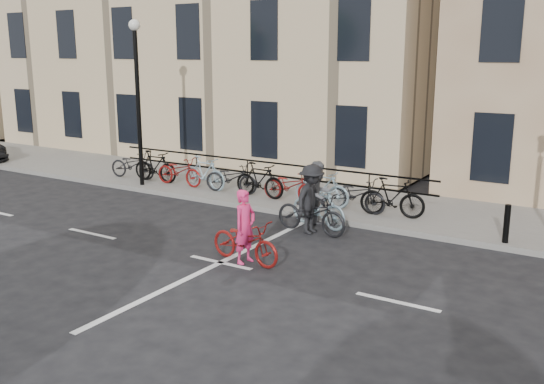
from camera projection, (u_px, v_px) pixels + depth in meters
The scene contains 10 objects.
ground at pixel (221, 263), 13.07m from camera, with size 120.00×120.00×0.00m, color black.
sidewalk at pixel (232, 187), 20.07m from camera, with size 46.00×4.00×0.15m, color slate.
building_west at pixel (231, 35), 27.28m from camera, with size 20.00×10.00×10.00m, color tan.
building_far at pixel (0, 48), 36.16m from camera, with size 12.00×10.00×9.00m, color tan.
lamp_post at pixel (137, 82), 19.26m from camera, with size 0.36×0.36×5.28m.
bollard_east at pixel (507, 224), 13.86m from camera, with size 0.14×0.14×0.90m, color black.
parked_bikes at pixel (245, 179), 18.54m from camera, with size 11.45×1.23×1.05m.
cyclist_pink at pixel (245, 238), 12.98m from camera, with size 1.86×0.84×1.60m.
cyclist_grey at pixel (318, 201), 15.58m from camera, with size 1.86×0.98×1.74m.
cyclist_dark at pixel (311, 206), 15.06m from camera, with size 2.02×1.18×1.75m.
Camera 1 is at (7.49, -9.92, 4.45)m, focal length 40.00 mm.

